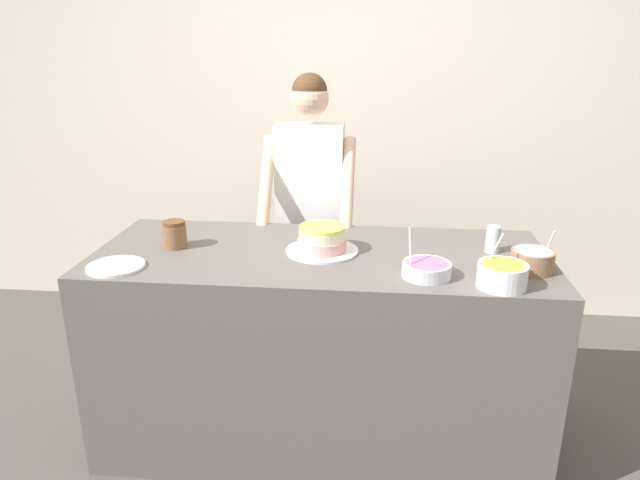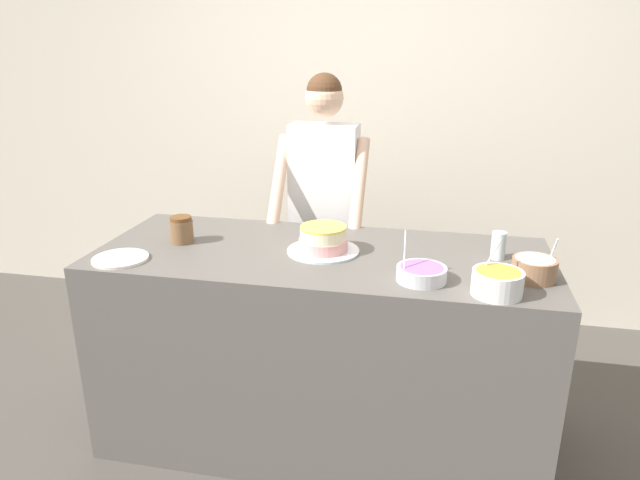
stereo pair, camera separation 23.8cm
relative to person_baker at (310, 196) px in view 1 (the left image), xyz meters
The scene contains 10 objects.
wall_back 0.87m from the person_baker, 81.58° to the left, with size 10.00×0.05×2.60m.
counter 0.85m from the person_baker, 79.41° to the right, with size 1.94×0.78×0.92m.
person_baker is the anchor object (origin of this frame).
cake 0.65m from the person_baker, 78.68° to the right, with size 0.31×0.31×0.12m.
frosting_bowl_white 1.24m from the person_baker, 38.36° to the right, with size 0.17×0.17×0.17m.
frosting_bowl_purple 1.03m from the person_baker, 57.50° to the right, with size 0.19×0.19×0.18m.
frosting_bowl_orange 1.25m from the person_baker, 48.83° to the right, with size 0.18×0.18×0.18m.
drinking_glass 1.02m from the person_baker, 33.46° to the right, with size 0.06×0.06×0.11m.
ceramic_plate 1.13m from the person_baker, 126.83° to the right, with size 0.23×0.23×0.01m.
stoneware_jar 0.83m from the person_baker, 129.04° to the right, with size 0.10×0.10×0.12m.
Camera 1 is at (0.23, -1.89, 1.77)m, focal length 32.00 mm.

